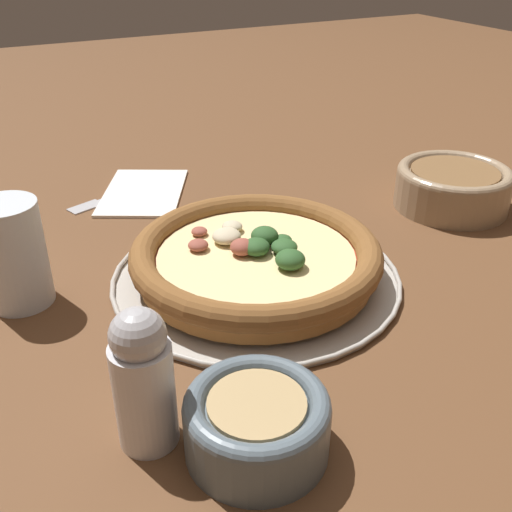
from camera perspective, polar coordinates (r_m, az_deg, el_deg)
name	(u,v)px	position (r m, az deg, el deg)	size (l,w,h in m)	color
ground_plane	(256,280)	(0.64, 0.00, -2.31)	(3.00, 3.00, 0.00)	brown
pizza_tray	(256,277)	(0.64, 0.00, -1.99)	(0.31, 0.31, 0.01)	#B7B2A8
pizza	(256,257)	(0.62, 0.00, -0.12)	(0.26, 0.26, 0.04)	#A86B33
bowl_near	(257,421)	(0.44, 0.07, -15.47)	(0.10, 0.10, 0.05)	slate
bowl_far	(453,185)	(0.83, 18.24, 6.40)	(0.15, 0.15, 0.06)	#9E8466
drinking_cup	(13,254)	(0.62, -22.13, 0.15)	(0.06, 0.06, 0.11)	silver
napkin	(143,191)	(0.86, -10.67, 6.12)	(0.19, 0.17, 0.01)	white
fork	(125,192)	(0.86, -12.39, 5.94)	(0.08, 0.19, 0.00)	#B7B7BC
pepper_shaker	(143,379)	(0.43, -10.71, -11.46)	(0.04, 0.04, 0.11)	silver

